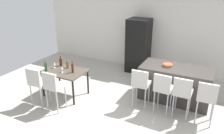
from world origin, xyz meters
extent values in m
plane|color=#ADA89E|center=(0.00, 0.00, 0.00)|extent=(10.00, 10.00, 0.00)
cube|color=silver|center=(0.00, 2.88, 1.45)|extent=(10.00, 0.12, 2.90)
cube|color=#383330|center=(0.52, 1.00, 0.46)|extent=(1.81, 0.91, 0.92)
cube|color=beige|center=(-0.16, 0.22, 0.65)|extent=(0.41, 0.41, 0.08)
cube|color=beige|center=(-0.15, 0.06, 0.87)|extent=(0.40, 0.07, 0.36)
cylinder|color=#B2B2B7|center=(-0.32, 0.38, 0.30)|extent=(0.03, 0.03, 0.61)
cylinder|color=#B2B2B7|center=(0.00, 0.39, 0.30)|extent=(0.03, 0.03, 0.61)
cylinder|color=#B2B2B7|center=(-0.31, 0.06, 0.30)|extent=(0.03, 0.03, 0.61)
cylinder|color=#B2B2B7|center=(0.01, 0.07, 0.30)|extent=(0.03, 0.03, 0.61)
cube|color=beige|center=(0.40, 0.22, 0.65)|extent=(0.42, 0.42, 0.08)
cube|color=beige|center=(0.39, 0.06, 0.87)|extent=(0.40, 0.08, 0.36)
cylinder|color=#B2B2B7|center=(0.25, 0.39, 0.30)|extent=(0.03, 0.03, 0.61)
cylinder|color=#B2B2B7|center=(0.57, 0.38, 0.30)|extent=(0.03, 0.03, 0.61)
cylinder|color=#B2B2B7|center=(0.23, 0.07, 0.30)|extent=(0.03, 0.03, 0.61)
cylinder|color=#B2B2B7|center=(0.55, 0.06, 0.30)|extent=(0.03, 0.03, 0.61)
cube|color=beige|center=(0.85, 0.22, 0.65)|extent=(0.40, 0.40, 0.08)
cube|color=beige|center=(0.85, 0.05, 0.87)|extent=(0.40, 0.06, 0.36)
cylinder|color=#B2B2B7|center=(0.69, 0.39, 0.30)|extent=(0.03, 0.03, 0.61)
cylinder|color=#B2B2B7|center=(1.01, 0.38, 0.30)|extent=(0.03, 0.03, 0.61)
cylinder|color=#B2B2B7|center=(0.69, 0.07, 0.30)|extent=(0.03, 0.03, 0.61)
cylinder|color=#B2B2B7|center=(1.01, 0.06, 0.30)|extent=(0.03, 0.03, 0.61)
cube|color=beige|center=(1.35, 0.22, 0.65)|extent=(0.42, 0.42, 0.08)
cube|color=beige|center=(1.36, 0.06, 0.87)|extent=(0.40, 0.08, 0.36)
cylinder|color=#B2B2B7|center=(1.19, 0.38, 0.30)|extent=(0.03, 0.03, 0.61)
cylinder|color=#B2B2B7|center=(1.51, 0.39, 0.30)|extent=(0.03, 0.03, 0.61)
cylinder|color=#B2B2B7|center=(1.20, 0.06, 0.30)|extent=(0.03, 0.03, 0.61)
cylinder|color=#B2B2B7|center=(1.52, 0.07, 0.30)|extent=(0.03, 0.03, 0.61)
cube|color=#4C4238|center=(-2.24, -0.14, 0.72)|extent=(1.14, 0.81, 0.04)
cylinder|color=black|center=(-2.75, 0.21, 0.35)|extent=(0.05, 0.05, 0.70)
cylinder|color=black|center=(-1.73, 0.21, 0.35)|extent=(0.05, 0.05, 0.70)
cylinder|color=black|center=(-2.75, -0.49, 0.35)|extent=(0.05, 0.05, 0.70)
cylinder|color=black|center=(-1.73, -0.49, 0.35)|extent=(0.05, 0.05, 0.70)
cube|color=beige|center=(-2.50, -0.85, 0.65)|extent=(0.42, 0.42, 0.08)
cube|color=beige|center=(-2.49, -1.02, 0.87)|extent=(0.40, 0.08, 0.36)
cylinder|color=#B2B2B7|center=(-2.67, -0.69, 0.30)|extent=(0.03, 0.03, 0.61)
cylinder|color=#B2B2B7|center=(-2.35, -0.68, 0.30)|extent=(0.03, 0.03, 0.61)
cylinder|color=#B2B2B7|center=(-2.65, -1.01, 0.30)|extent=(0.03, 0.03, 0.61)
cylinder|color=#B2B2B7|center=(-2.33, -1.00, 0.30)|extent=(0.03, 0.03, 0.61)
cube|color=beige|center=(-1.98, -0.85, 0.65)|extent=(0.40, 0.40, 0.08)
cube|color=beige|center=(-1.98, -1.02, 0.87)|extent=(0.40, 0.06, 0.36)
cylinder|color=#B2B2B7|center=(-2.14, -0.69, 0.30)|extent=(0.03, 0.03, 0.61)
cylinder|color=#B2B2B7|center=(-1.82, -0.69, 0.30)|extent=(0.03, 0.03, 0.61)
cylinder|color=#B2B2B7|center=(-2.14, -1.01, 0.30)|extent=(0.03, 0.03, 0.61)
cylinder|color=#B2B2B7|center=(-1.82, -1.01, 0.30)|extent=(0.03, 0.03, 0.61)
cylinder|color=#471E19|center=(-2.55, 0.10, 0.84)|extent=(0.08, 0.08, 0.21)
cylinder|color=#471E19|center=(-2.55, 0.10, 0.99)|extent=(0.03, 0.03, 0.09)
cylinder|color=#194723|center=(-2.66, -0.39, 0.86)|extent=(0.07, 0.07, 0.24)
cylinder|color=#194723|center=(-2.66, -0.39, 1.01)|extent=(0.02, 0.02, 0.07)
cylinder|color=#471E19|center=(-1.96, -0.15, 0.86)|extent=(0.06, 0.06, 0.24)
cylinder|color=#471E19|center=(-1.96, -0.15, 1.03)|extent=(0.02, 0.02, 0.10)
cylinder|color=brown|center=(-2.27, 0.05, 0.84)|extent=(0.07, 0.07, 0.21)
cylinder|color=brown|center=(-2.27, 0.05, 0.99)|extent=(0.03, 0.03, 0.08)
cylinder|color=silver|center=(-2.22, -0.26, 0.74)|extent=(0.06, 0.06, 0.00)
cylinder|color=silver|center=(-2.22, -0.26, 0.78)|extent=(0.01, 0.01, 0.08)
cone|color=silver|center=(-2.22, -0.26, 0.87)|extent=(0.07, 0.07, 0.09)
cylinder|color=silver|center=(-2.61, -0.11, 0.74)|extent=(0.06, 0.06, 0.00)
cylinder|color=silver|center=(-2.61, -0.11, 0.78)|extent=(0.01, 0.01, 0.08)
cone|color=silver|center=(-2.61, -0.11, 0.87)|extent=(0.07, 0.07, 0.09)
cube|color=black|center=(-1.08, 2.44, 0.92)|extent=(0.72, 0.68, 1.84)
cylinder|color=#C6512D|center=(0.29, 0.97, 0.96)|extent=(0.25, 0.25, 0.07)
camera|label=1|loc=(1.43, -4.53, 3.08)|focal=35.65mm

